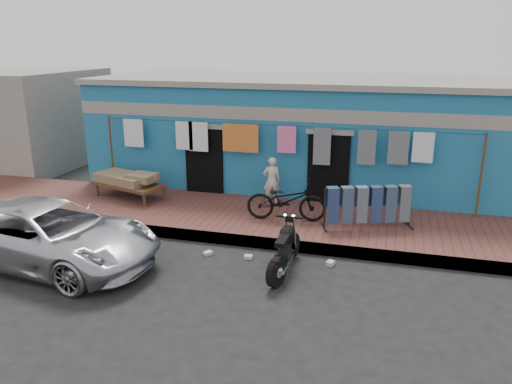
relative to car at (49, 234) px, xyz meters
name	(u,v)px	position (x,y,z in m)	size (l,w,h in m)	color
ground	(229,277)	(3.70, 0.38, -0.66)	(80.00, 80.00, 0.00)	black
sidewalk	(267,220)	(3.70, 3.38, -0.54)	(28.00, 3.00, 0.25)	brown
curb	(251,242)	(3.70, 1.93, -0.54)	(28.00, 0.10, 0.25)	gray
building	(298,131)	(3.70, 7.37, 1.02)	(12.20, 5.20, 3.36)	#1F6998
neighbor_left	(6,117)	(-7.30, 7.38, 1.04)	(6.00, 5.00, 3.40)	#9E9384
clothesline	(273,144)	(3.54, 4.63, 1.15)	(10.06, 0.06, 2.10)	brown
car	(49,234)	(0.00, 0.00, 0.00)	(2.14, 4.70, 1.32)	silver
seated_person	(272,180)	(3.58, 4.37, 0.22)	(0.45, 0.30, 1.25)	beige
bicycle	(286,196)	(4.23, 3.19, 0.20)	(0.67, 1.89, 1.22)	black
motorcycle	(284,248)	(4.69, 0.89, -0.15)	(0.57, 1.59, 1.02)	black
charpoy	(130,185)	(-0.31, 3.81, -0.06)	(2.27, 1.56, 0.70)	brown
jeans_rack	(368,206)	(6.15, 3.20, 0.10)	(2.14, 1.13, 1.02)	black
litter_a	(248,257)	(3.83, 1.31, -0.62)	(0.17, 0.13, 0.08)	silver
litter_b	(330,263)	(5.54, 1.45, -0.62)	(0.18, 0.13, 0.09)	silver
litter_c	(208,253)	(2.94, 1.27, -0.63)	(0.18, 0.14, 0.07)	silver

